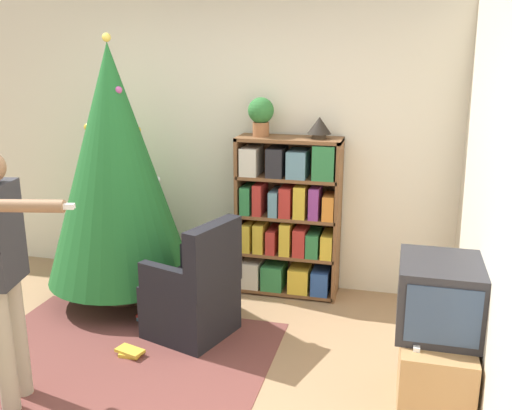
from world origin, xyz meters
The scene contains 15 objects.
ground_plane centered at (0.00, 0.00, 0.00)m, with size 14.00×14.00×0.00m, color #9E7A56.
wall_back centered at (0.00, 2.05, 1.30)m, with size 8.00×0.10×2.60m.
wall_right centered at (2.13, 0.00, 1.30)m, with size 0.10×8.00×2.60m.
area_rug centered at (-0.26, 0.30, 0.00)m, with size 2.13×1.76×0.01m.
bookshelf centered at (0.67, 1.80, 0.69)m, with size 0.89×0.34×1.40m.
tv_stand centered at (1.86, 0.30, 0.27)m, with size 0.40×0.80×0.54m.
television centered at (1.86, 0.30, 0.75)m, with size 0.47×0.53×0.42m.
game_remote centered at (1.74, 0.06, 0.55)m, with size 0.04×0.12×0.02m.
christmas_tree centered at (-0.69, 1.29, 1.19)m, with size 1.22×1.22×2.24m.
armchair centered at (0.15, 0.84, 0.32)m, with size 0.71×0.71×0.92m.
standing_person centered at (-0.61, -0.25, 0.93)m, with size 0.69×0.46×1.58m.
potted_plant centered at (0.42, 1.82, 1.59)m, with size 0.22×0.22×0.33m.
table_lamp centered at (0.92, 1.82, 1.50)m, with size 0.20×0.20×0.18m.
book_pile_near_tree centered at (-0.29, 0.97, 0.05)m, with size 0.21×0.19×0.09m.
book_pile_by_chair centered at (-0.19, 0.43, 0.03)m, with size 0.22×0.16×0.05m.
Camera 1 is at (1.60, -2.88, 2.13)m, focal length 40.00 mm.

